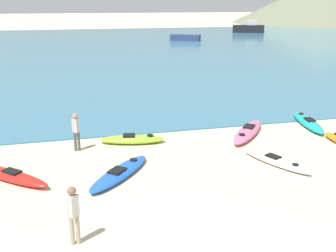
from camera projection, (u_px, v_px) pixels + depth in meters
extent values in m
cube|color=teal|center=(82.00, 48.00, 49.35)|extent=(160.00, 70.00, 0.06)
ellipsoid|color=red|center=(9.00, 175.00, 12.87)|extent=(2.97, 2.82, 0.31)
cube|color=black|center=(12.00, 171.00, 12.74)|extent=(0.69, 0.67, 0.05)
ellipsoid|color=#8CCC2D|center=(132.00, 139.00, 16.19)|extent=(2.77, 1.30, 0.32)
cube|color=black|center=(129.00, 135.00, 16.13)|extent=(0.56, 0.52, 0.05)
cylinder|color=black|center=(150.00, 135.00, 16.16)|extent=(0.27, 0.27, 0.02)
ellipsoid|color=white|center=(276.00, 161.00, 14.08)|extent=(1.74, 2.85, 0.25)
cube|color=black|center=(273.00, 156.00, 14.14)|extent=(0.52, 0.61, 0.05)
cylinder|color=black|center=(295.00, 164.00, 13.46)|extent=(0.21, 0.21, 0.02)
ellipsoid|color=#E5668C|center=(248.00, 132.00, 17.14)|extent=(2.87, 3.24, 0.33)
cube|color=black|center=(249.00, 126.00, 17.24)|extent=(0.73, 0.76, 0.05)
cylinder|color=black|center=(242.00, 134.00, 16.24)|extent=(0.27, 0.27, 0.02)
ellipsoid|color=teal|center=(308.00, 122.00, 18.41)|extent=(1.31, 3.34, 0.34)
cube|color=black|center=(310.00, 119.00, 18.20)|extent=(0.48, 0.65, 0.05)
cylinder|color=black|center=(301.00, 113.00, 19.22)|extent=(0.24, 0.24, 0.02)
ellipsoid|color=blue|center=(120.00, 173.00, 13.11)|extent=(2.69, 3.02, 0.26)
cube|color=black|center=(117.00, 170.00, 12.93)|extent=(0.70, 0.72, 0.05)
cylinder|color=black|center=(133.00, 159.00, 13.85)|extent=(0.27, 0.27, 0.02)
cylinder|color=gray|center=(72.00, 230.00, 9.36)|extent=(0.11, 0.11, 0.76)
cylinder|color=gray|center=(78.00, 229.00, 9.40)|extent=(0.11, 0.11, 0.76)
cube|color=#B2B2B7|center=(73.00, 206.00, 9.18)|extent=(0.27, 0.27, 0.54)
cylinder|color=#B2B2B7|center=(68.00, 206.00, 9.15)|extent=(0.08, 0.08, 0.51)
cylinder|color=#B2B2B7|center=(78.00, 204.00, 9.20)|extent=(0.08, 0.08, 0.51)
sphere|color=brown|center=(72.00, 191.00, 9.07)|extent=(0.21, 0.21, 0.21)
cylinder|color=#4C4C4C|center=(75.00, 142.00, 15.28)|extent=(0.11, 0.11, 0.77)
cylinder|color=#4C4C4C|center=(79.00, 141.00, 15.31)|extent=(0.11, 0.11, 0.77)
cube|color=#B2B2B7|center=(76.00, 125.00, 15.10)|extent=(0.27, 0.27, 0.54)
cylinder|color=#B2B2B7|center=(73.00, 125.00, 15.07)|extent=(0.08, 0.08, 0.51)
cylinder|color=#B2B2B7|center=(79.00, 125.00, 15.12)|extent=(0.08, 0.08, 0.51)
sphere|color=#A37A5B|center=(75.00, 116.00, 14.98)|extent=(0.21, 0.21, 0.21)
cube|color=black|center=(248.00, 29.00, 72.67)|extent=(5.93, 3.80, 1.37)
cube|color=silver|center=(252.00, 22.00, 72.25)|extent=(1.98, 1.65, 0.96)
cube|color=navy|center=(185.00, 38.00, 57.59)|extent=(4.41, 3.38, 0.91)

